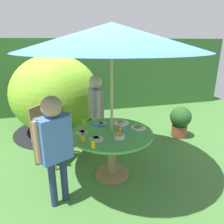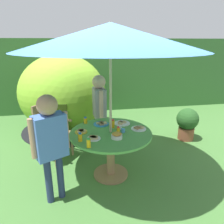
{
  "view_description": "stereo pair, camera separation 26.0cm",
  "coord_description": "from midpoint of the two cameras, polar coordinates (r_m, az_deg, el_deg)",
  "views": [
    {
      "loc": [
        -0.72,
        -2.67,
        1.95
      ],
      "look_at": [
        0.05,
        0.18,
        0.96
      ],
      "focal_mm": 33.55,
      "sensor_mm": 36.0,
      "label": 1
    },
    {
      "loc": [
        -0.47,
        -2.73,
        1.95
      ],
      "look_at": [
        0.05,
        0.18,
        0.96
      ],
      "focal_mm": 33.55,
      "sensor_mm": 36.0,
      "label": 2
    }
  ],
  "objects": [
    {
      "name": "cup_far",
      "position": [
        3.12,
        -0.14,
        -4.19
      ],
      "size": [
        0.06,
        0.06,
        0.06
      ],
      "primitive_type": "cylinder",
      "color": "white",
      "rests_on": "garden_table"
    },
    {
      "name": "ground_plane",
      "position": [
        3.39,
        -2.35,
        -16.8
      ],
      "size": [
        10.0,
        10.0,
        0.02
      ],
      "primitive_type": "cube",
      "color": "#477A38"
    },
    {
      "name": "juice_bottle_center_front",
      "position": [
        2.96,
        -0.41,
        -5.01
      ],
      "size": [
        0.05,
        0.05,
        0.11
      ],
      "color": "yellow",
      "rests_on": "garden_table"
    },
    {
      "name": "wooden_chair",
      "position": [
        3.68,
        -19.31,
        -4.81
      ],
      "size": [
        0.62,
        0.64,
        0.99
      ],
      "rotation": [
        0.0,
        0.0,
        0.93
      ],
      "color": "#93704C",
      "rests_on": "ground_plane"
    },
    {
      "name": "patio_umbrella",
      "position": [
        2.76,
        -2.93,
        19.73
      ],
      "size": [
        2.41,
        2.41,
        2.18
      ],
      "color": "#B7AD8C",
      "rests_on": "ground_plane"
    },
    {
      "name": "dome_tent",
      "position": [
        4.79,
        -16.68,
        4.51
      ],
      "size": [
        2.27,
        2.27,
        1.72
      ],
      "rotation": [
        0.0,
        0.0,
        -0.18
      ],
      "color": "#8CC633",
      "rests_on": "ground_plane"
    },
    {
      "name": "hedge_backdrop",
      "position": [
        6.32,
        -9.74,
        9.86
      ],
      "size": [
        9.0,
        0.7,
        2.04
      ],
      "primitive_type": "cube",
      "color": "#33602D",
      "rests_on": "ground_plane"
    },
    {
      "name": "juice_bottle_front_edge",
      "position": [
        2.75,
        -10.6,
        -7.11
      ],
      "size": [
        0.06,
        0.06,
        0.12
      ],
      "color": "yellow",
      "rests_on": "garden_table"
    },
    {
      "name": "child_in_grey_shirt",
      "position": [
        3.81,
        -6.39,
        2.37
      ],
      "size": [
        0.24,
        0.47,
        1.4
      ],
      "rotation": [
        0.0,
        0.0,
        -1.51
      ],
      "color": "brown",
      "rests_on": "ground_plane"
    },
    {
      "name": "garden_table",
      "position": [
        3.1,
        -2.48,
        -8.32
      ],
      "size": [
        1.18,
        1.18,
        0.72
      ],
      "color": "#93704C",
      "rests_on": "ground_plane"
    },
    {
      "name": "juice_bottle_near_right",
      "position": [
        3.16,
        -2.1,
        -3.24
      ],
      "size": [
        0.05,
        0.05,
        0.13
      ],
      "color": "yellow",
      "rests_on": "garden_table"
    },
    {
      "name": "plate_back_edge",
      "position": [
        3.03,
        -10.58,
        -5.55
      ],
      "size": [
        0.18,
        0.18,
        0.03
      ],
      "color": "yellow",
      "rests_on": "garden_table"
    },
    {
      "name": "plate_mid_right",
      "position": [
        2.82,
        -6.96,
        -7.25
      ],
      "size": [
        0.18,
        0.18,
        0.03
      ],
      "color": "white",
      "rests_on": "garden_table"
    },
    {
      "name": "juice_bottle_far_left",
      "position": [
        2.59,
        -8.06,
        -8.66
      ],
      "size": [
        0.05,
        0.05,
        0.12
      ],
      "color": "yellow",
      "rests_on": "garden_table"
    },
    {
      "name": "plate_near_left",
      "position": [
        3.33,
        0.26,
        -2.98
      ],
      "size": [
        0.25,
        0.25,
        0.03
      ],
      "color": "white",
      "rests_on": "garden_table"
    },
    {
      "name": "plate_center_back",
      "position": [
        3.16,
        4.96,
        -4.26
      ],
      "size": [
        0.22,
        0.22,
        0.03
      ],
      "color": "white",
      "rests_on": "garden_table"
    },
    {
      "name": "plate_mid_left",
      "position": [
        3.29,
        -5.36,
        -3.33
      ],
      "size": [
        0.24,
        0.24,
        0.03
      ],
      "color": "#338CD8",
      "rests_on": "garden_table"
    },
    {
      "name": "cup_near",
      "position": [
        3.01,
        0.86,
        -5.01
      ],
      "size": [
        0.06,
        0.06,
        0.06
      ],
      "primitive_type": "cylinder",
      "color": "#4C99D8",
      "rests_on": "garden_table"
    },
    {
      "name": "child_in_blue_shirt",
      "position": [
        2.54,
        -18.28,
        -7.0
      ],
      "size": [
        0.43,
        0.34,
        1.4
      ],
      "rotation": [
        0.0,
        0.0,
        0.46
      ],
      "color": "navy",
      "rests_on": "ground_plane"
    },
    {
      "name": "potted_plant",
      "position": [
        4.63,
        16.61,
        -2.14
      ],
      "size": [
        0.45,
        0.45,
        0.67
      ],
      "color": "brown",
      "rests_on": "ground_plane"
    },
    {
      "name": "snack_bowl",
      "position": [
        2.83,
        -0.64,
        -6.42
      ],
      "size": [
        0.15,
        0.15,
        0.08
      ],
      "color": "white",
      "rests_on": "garden_table"
    },
    {
      "name": "juice_bottle_far_right",
      "position": [
        3.33,
        -9.76,
        -2.53
      ],
      "size": [
        0.06,
        0.06,
        0.11
      ],
      "color": "yellow",
      "rests_on": "garden_table"
    }
  ]
}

